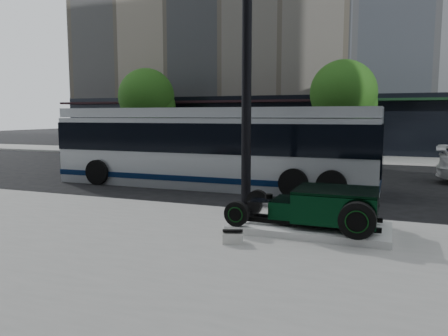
% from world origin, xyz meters
% --- Properties ---
extents(ground, '(120.00, 120.00, 0.00)m').
position_xyz_m(ground, '(0.00, 0.00, 0.00)').
color(ground, black).
rests_on(ground, ground).
extents(sidewalk_far, '(70.00, 4.00, 0.12)m').
position_xyz_m(sidewalk_far, '(0.00, 14.00, 0.06)').
color(sidewalk_far, gray).
rests_on(sidewalk_far, ground).
extents(street_trees, '(29.80, 3.80, 5.70)m').
position_xyz_m(street_trees, '(1.15, 13.07, 3.77)').
color(street_trees, black).
rests_on(street_trees, sidewalk_far).
extents(display_plinth, '(3.40, 1.80, 0.15)m').
position_xyz_m(display_plinth, '(2.12, -3.62, 0.20)').
color(display_plinth, silver).
rests_on(display_plinth, sidewalk_near).
extents(hot_rod, '(3.22, 2.00, 0.81)m').
position_xyz_m(hot_rod, '(2.45, -3.62, 0.70)').
color(hot_rod, black).
rests_on(hot_rod, display_plinth).
extents(info_plaque, '(0.48, 0.42, 0.31)m').
position_xyz_m(info_plaque, '(0.85, -5.13, 0.24)').
color(info_plaque, silver).
rests_on(info_plaque, sidewalk_near).
extents(lamppost, '(0.46, 0.46, 8.37)m').
position_xyz_m(lamppost, '(0.19, -2.31, 3.99)').
color(lamppost, black).
rests_on(lamppost, sidewalk_near).
extents(transit_bus, '(12.12, 2.88, 2.92)m').
position_xyz_m(transit_bus, '(-2.56, 1.95, 1.49)').
color(transit_bus, '#B5BABF').
rests_on(transit_bus, ground).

